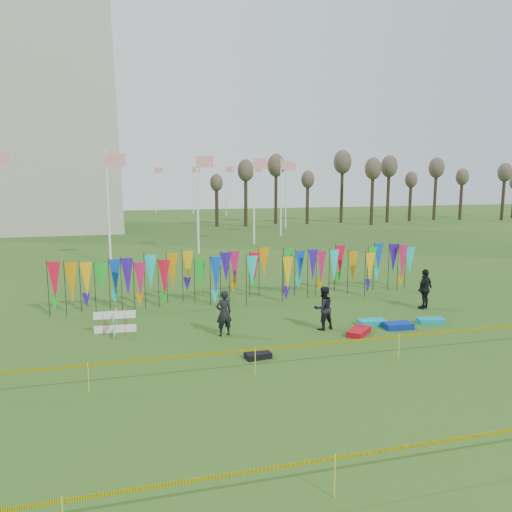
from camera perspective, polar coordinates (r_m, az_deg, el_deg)
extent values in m
plane|color=#284F16|center=(17.83, 5.24, -10.98)|extent=(160.00, 160.00, 0.00)
cylinder|color=white|center=(66.76, 2.22, 7.20)|extent=(0.16, 0.16, 8.00)
plane|color=red|center=(66.92, 2.73, 10.02)|extent=(1.40, 0.00, 1.40)
cylinder|color=white|center=(73.46, -0.20, 7.36)|extent=(0.16, 0.16, 8.00)
plane|color=red|center=(73.59, 0.26, 9.94)|extent=(1.40, 0.00, 1.40)
cylinder|color=white|center=(79.38, -3.43, 7.47)|extent=(0.16, 0.16, 8.00)
plane|color=red|center=(79.49, -3.03, 9.85)|extent=(1.40, 0.00, 1.40)
cylinder|color=white|center=(84.33, -7.23, 7.50)|extent=(0.16, 0.16, 8.00)
plane|color=red|center=(84.40, -6.87, 9.75)|extent=(1.40, 0.00, 1.40)
cylinder|color=white|center=(88.16, -11.41, 7.46)|extent=(0.16, 0.16, 8.00)
plane|color=red|center=(88.19, -11.08, 9.62)|extent=(1.40, 0.00, 1.40)
cylinder|color=white|center=(90.77, -15.82, 7.34)|extent=(0.16, 0.16, 8.00)
plane|color=red|center=(90.75, -15.52, 9.44)|extent=(1.40, 0.00, 1.40)
cylinder|color=white|center=(92.07, -20.36, 7.14)|extent=(0.16, 0.16, 8.00)
plane|color=red|center=(92.01, -20.09, 9.21)|extent=(1.40, 0.00, 1.40)
cylinder|color=white|center=(92.05, -24.93, 6.86)|extent=(0.16, 0.16, 8.00)
plane|color=red|center=(91.94, -24.70, 8.94)|extent=(1.40, 0.00, 1.40)
cylinder|color=white|center=(36.72, -16.53, 5.37)|extent=(0.16, 0.16, 8.00)
plane|color=red|center=(36.67, -15.81, 10.56)|extent=(1.40, 0.00, 1.40)
cylinder|color=white|center=(39.94, -6.67, 5.94)|extent=(0.16, 0.16, 8.00)
plane|color=red|center=(40.00, -5.89, 10.69)|extent=(1.40, 0.00, 1.40)
cylinder|color=white|center=(45.47, -0.22, 6.37)|extent=(0.16, 0.16, 8.00)
plane|color=red|center=(45.60, 0.52, 10.52)|extent=(1.40, 0.00, 1.40)
cylinder|color=white|center=(52.29, 2.87, 6.70)|extent=(0.16, 0.16, 8.00)
plane|color=red|center=(52.45, 3.54, 10.30)|extent=(1.40, 0.00, 1.40)
cylinder|color=white|center=(59.58, 3.43, 6.97)|extent=(0.16, 0.16, 8.00)
plane|color=red|center=(59.75, 4.01, 10.14)|extent=(1.40, 0.00, 1.40)
cylinder|color=black|center=(24.08, -22.24, -3.40)|extent=(0.03, 0.03, 2.39)
cone|color=red|center=(23.99, -21.62, -2.64)|extent=(0.64, 0.64, 1.60)
cylinder|color=black|center=(24.01, -20.86, -3.35)|extent=(0.03, 0.03, 2.39)
cone|color=orange|center=(23.92, -20.24, -2.59)|extent=(0.64, 0.64, 1.60)
cylinder|color=black|center=(23.96, -19.48, -3.30)|extent=(0.03, 0.03, 2.39)
cone|color=#F4A90C|center=(23.88, -18.85, -2.54)|extent=(0.64, 0.64, 1.60)
cylinder|color=black|center=(23.92, -18.09, -3.25)|extent=(0.03, 0.03, 2.39)
cone|color=green|center=(23.84, -17.46, -2.49)|extent=(0.64, 0.64, 1.60)
cylinder|color=black|center=(23.90, -16.70, -3.20)|extent=(0.03, 0.03, 2.39)
cone|color=blue|center=(23.83, -16.06, -2.43)|extent=(0.64, 0.64, 1.60)
cylinder|color=black|center=(23.88, -15.31, -3.14)|extent=(0.03, 0.03, 2.39)
cone|color=#31119A|center=(23.82, -14.67, -2.38)|extent=(0.64, 0.64, 1.60)
cylinder|color=black|center=(23.89, -13.91, -3.08)|extent=(0.03, 0.03, 2.39)
cone|color=#C5154E|center=(23.83, -13.27, -2.32)|extent=(0.64, 0.64, 1.60)
cylinder|color=black|center=(23.90, -12.52, -3.02)|extent=(0.03, 0.03, 2.39)
cone|color=#0DC9CE|center=(23.85, -11.88, -2.26)|extent=(0.64, 0.64, 1.60)
cylinder|color=black|center=(23.93, -11.13, -2.96)|extent=(0.03, 0.03, 2.39)
cone|color=red|center=(23.89, -10.48, -2.20)|extent=(0.64, 0.64, 1.60)
cylinder|color=black|center=(23.98, -9.75, -2.90)|extent=(0.03, 0.03, 2.39)
cone|color=orange|center=(23.94, -9.10, -2.14)|extent=(0.64, 0.64, 1.60)
cylinder|color=black|center=(24.04, -8.37, -2.84)|extent=(0.03, 0.03, 2.39)
cone|color=#F4A90C|center=(24.01, -7.72, -2.07)|extent=(0.64, 0.64, 1.60)
cylinder|color=black|center=(24.11, -7.00, -2.77)|extent=(0.03, 0.03, 2.39)
cone|color=green|center=(24.09, -6.35, -2.01)|extent=(0.64, 0.64, 1.60)
cylinder|color=black|center=(24.19, -5.63, -2.71)|extent=(0.03, 0.03, 2.39)
cone|color=blue|center=(24.18, -4.99, -1.95)|extent=(0.64, 0.64, 1.60)
cylinder|color=black|center=(24.29, -4.28, -2.64)|extent=(0.03, 0.03, 2.39)
cone|color=#31119A|center=(24.29, -3.64, -1.88)|extent=(0.64, 0.64, 1.60)
cylinder|color=black|center=(24.41, -2.94, -2.57)|extent=(0.03, 0.03, 2.39)
cone|color=#C5154E|center=(24.41, -2.31, -1.82)|extent=(0.64, 0.64, 1.60)
cylinder|color=black|center=(24.53, -1.62, -2.50)|extent=(0.03, 0.03, 2.39)
cone|color=#0DC9CE|center=(24.54, -0.98, -1.75)|extent=(0.64, 0.64, 1.60)
cylinder|color=black|center=(24.67, -0.30, -2.43)|extent=(0.03, 0.03, 2.39)
cone|color=red|center=(24.68, 0.32, -1.69)|extent=(0.64, 0.64, 1.60)
cylinder|color=black|center=(24.83, 0.99, -2.36)|extent=(0.03, 0.03, 2.39)
cone|color=orange|center=(24.84, 1.62, -1.62)|extent=(0.64, 0.64, 1.60)
cylinder|color=black|center=(24.99, 2.27, -2.29)|extent=(0.03, 0.03, 2.39)
cone|color=#F4A90C|center=(25.01, 2.89, -1.56)|extent=(0.64, 0.64, 1.60)
cylinder|color=black|center=(25.17, 3.54, -2.22)|extent=(0.03, 0.03, 2.39)
cone|color=green|center=(25.20, 4.15, -1.49)|extent=(0.64, 0.64, 1.60)
cylinder|color=black|center=(25.36, 4.78, -2.15)|extent=(0.03, 0.03, 2.39)
cone|color=blue|center=(25.39, 5.38, -1.43)|extent=(0.64, 0.64, 1.60)
cylinder|color=black|center=(25.56, 6.00, -2.08)|extent=(0.03, 0.03, 2.39)
cone|color=#31119A|center=(25.60, 6.60, -1.36)|extent=(0.64, 0.64, 1.60)
cylinder|color=black|center=(25.77, 7.21, -2.01)|extent=(0.03, 0.03, 2.39)
cone|color=#C5154E|center=(25.82, 7.80, -1.30)|extent=(0.64, 0.64, 1.60)
cylinder|color=black|center=(25.99, 8.39, -1.94)|extent=(0.03, 0.03, 2.39)
cone|color=#0DC9CE|center=(26.05, 8.98, -1.23)|extent=(0.64, 0.64, 1.60)
cylinder|color=black|center=(26.23, 9.56, -1.87)|extent=(0.03, 0.03, 2.39)
cone|color=red|center=(26.29, 10.13, -1.17)|extent=(0.64, 0.64, 1.60)
cylinder|color=black|center=(26.47, 10.70, -1.81)|extent=(0.03, 0.03, 2.39)
cone|color=orange|center=(26.54, 11.27, -1.11)|extent=(0.64, 0.64, 1.60)
cylinder|color=black|center=(26.73, 11.82, -1.74)|extent=(0.03, 0.03, 2.39)
cone|color=#F4A90C|center=(26.80, 12.38, -1.05)|extent=(0.64, 0.64, 1.60)
cylinder|color=black|center=(26.99, 12.92, -1.67)|extent=(0.03, 0.03, 2.39)
cone|color=green|center=(27.07, 13.47, -0.99)|extent=(0.64, 0.64, 1.60)
cylinder|color=black|center=(27.27, 14.00, -1.60)|extent=(0.03, 0.03, 2.39)
cone|color=blue|center=(27.35, 14.54, -0.93)|extent=(0.64, 0.64, 1.60)
cylinder|color=black|center=(27.55, 15.06, -1.54)|extent=(0.03, 0.03, 2.39)
cone|color=#31119A|center=(27.64, 15.58, -0.87)|extent=(0.64, 0.64, 1.60)
cylinder|color=black|center=(27.85, 16.09, -1.47)|extent=(0.03, 0.03, 2.39)
cone|color=#C5154E|center=(27.94, 16.61, -0.81)|extent=(0.64, 0.64, 1.60)
cylinder|color=black|center=(28.15, 17.10, -1.41)|extent=(0.03, 0.03, 2.39)
cone|color=#0DC9CE|center=(28.25, 17.61, -0.75)|extent=(0.64, 0.64, 1.60)
cube|color=yellow|center=(16.27, 7.10, -9.94)|extent=(26.00, 0.01, 0.08)
cylinder|color=yellow|center=(15.34, -18.64, -13.04)|extent=(0.02, 0.02, 0.90)
cylinder|color=yellow|center=(15.79, 0.19, -11.90)|extent=(0.02, 0.02, 0.90)
cylinder|color=yellow|center=(17.70, 16.25, -9.93)|extent=(0.02, 0.02, 0.90)
cube|color=yellow|center=(11.27, 19.81, -19.40)|extent=(26.00, 0.01, 0.08)
cylinder|color=yellow|center=(10.55, 9.93, -23.39)|extent=(0.02, 0.02, 0.90)
cylinder|color=#38281C|center=(60.94, -3.89, 6.26)|extent=(0.44, 0.44, 6.40)
ellipsoid|color=brown|center=(60.87, -3.93, 9.42)|extent=(1.92, 1.92, 2.56)
cylinder|color=#38281C|center=(61.84, -0.23, 6.32)|extent=(0.44, 0.44, 6.40)
ellipsoid|color=brown|center=(61.78, -0.24, 9.43)|extent=(1.92, 1.92, 2.56)
cylinder|color=#38281C|center=(62.99, 3.31, 6.35)|extent=(0.44, 0.44, 6.40)
ellipsoid|color=brown|center=(62.93, 3.33, 9.41)|extent=(1.92, 1.92, 2.56)
cylinder|color=#38281C|center=(64.37, 6.71, 6.36)|extent=(0.44, 0.44, 6.40)
ellipsoid|color=brown|center=(64.30, 6.76, 9.35)|extent=(1.92, 1.92, 2.56)
cylinder|color=#38281C|center=(65.96, 9.95, 6.35)|extent=(0.44, 0.44, 6.40)
ellipsoid|color=brown|center=(65.89, 10.03, 9.27)|extent=(1.92, 1.92, 2.56)
cylinder|color=#38281C|center=(67.75, 13.04, 6.32)|extent=(0.44, 0.44, 6.40)
ellipsoid|color=brown|center=(67.69, 13.14, 9.16)|extent=(1.92, 1.92, 2.56)
cylinder|color=#38281C|center=(69.72, 15.96, 6.28)|extent=(0.44, 0.44, 6.40)
ellipsoid|color=brown|center=(69.66, 16.08, 9.04)|extent=(1.92, 1.92, 2.56)
cylinder|color=#38281C|center=(71.86, 18.71, 6.22)|extent=(0.44, 0.44, 6.40)
ellipsoid|color=brown|center=(71.80, 18.85, 8.90)|extent=(1.92, 1.92, 2.56)
cylinder|color=#38281C|center=(74.16, 21.29, 6.15)|extent=(0.44, 0.44, 6.40)
ellipsoid|color=brown|center=(74.10, 21.44, 8.75)|extent=(1.92, 1.92, 2.56)
cylinder|color=#38281C|center=(76.59, 23.72, 6.08)|extent=(0.44, 0.44, 6.40)
ellipsoid|color=brown|center=(76.54, 23.88, 8.59)|extent=(1.92, 1.92, 2.56)
cylinder|color=#38281C|center=(79.16, 25.99, 6.00)|extent=(0.44, 0.44, 6.40)
ellipsoid|color=brown|center=(79.10, 26.16, 8.43)|extent=(1.92, 1.92, 2.56)
cylinder|color=red|center=(20.15, -16.97, -7.62)|extent=(0.02, 0.02, 0.91)
cylinder|color=red|center=(20.14, -14.68, -7.53)|extent=(0.02, 0.02, 0.91)
cylinder|color=red|center=(20.92, -16.90, -7.01)|extent=(0.02, 0.02, 0.91)
cylinder|color=red|center=(20.90, -14.71, -6.92)|extent=(0.02, 0.02, 0.91)
imported|color=black|center=(19.40, -3.70, -6.52)|extent=(0.74, 0.61, 1.79)
imported|color=black|center=(20.31, 7.68, -5.91)|extent=(0.95, 0.69, 1.77)
imported|color=black|center=(24.53, 18.75, -3.58)|extent=(1.27, 1.07, 1.88)
cube|color=#0CA2B8|center=(21.46, 13.10, -7.39)|extent=(1.17, 0.64, 0.23)
cube|color=#092999|center=(21.24, 15.94, -7.66)|extent=(1.18, 0.67, 0.24)
cube|color=red|center=(20.10, 11.67, -8.46)|extent=(1.32, 1.30, 0.23)
cube|color=black|center=(17.27, 0.22, -11.27)|extent=(0.91, 0.60, 0.20)
cube|color=#0C94AF|center=(22.41, 19.33, -6.99)|extent=(1.16, 0.71, 0.21)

